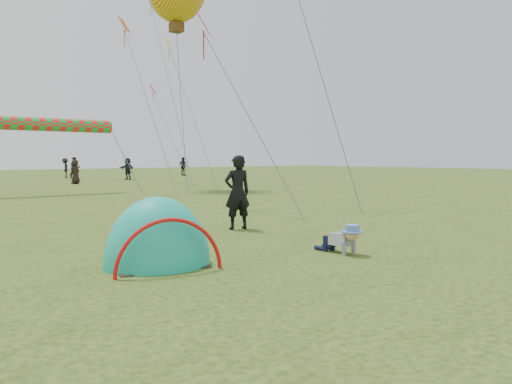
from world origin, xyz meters
TOP-DOWN VIEW (x-y plane):
  - ground at (0.00, 0.00)m, footprint 140.00×140.00m
  - crawling_toddler at (0.17, 0.28)m, footprint 0.52×0.74m
  - popup_tent at (-2.95, 1.55)m, footprint 2.02×1.78m
  - standing_adult at (0.56, 3.97)m, footprint 0.75×0.59m
  - crowd_person_0 at (13.70, 20.59)m, footprint 0.76×0.77m
  - crowd_person_1 at (7.98, 35.57)m, footprint 0.93×0.76m
  - crowd_person_2 at (18.48, 35.79)m, footprint 1.10×0.58m
  - crowd_person_5 at (10.49, 31.02)m, footprint 0.86×1.68m
  - crowd_person_9 at (7.95, 37.83)m, footprint 0.94×1.24m
  - crowd_person_10 at (5.07, 27.45)m, footprint 0.94×0.82m
  - rainbow_tube_kite at (0.86, 18.77)m, footprint 5.78×0.64m
  - diamond_kite_0 at (3.08, 9.15)m, footprint 1.05×1.05m
  - diamond_kite_2 at (8.69, 21.24)m, footprint 0.89×0.89m
  - diamond_kite_5 at (10.76, 27.20)m, footprint 0.81×0.81m
  - diamond_kite_6 at (4.20, 17.80)m, footprint 0.89×0.89m

SIDE VIEW (x-z plane):
  - ground at x=0.00m, z-range 0.00..0.00m
  - popup_tent at x=-2.95m, z-range -1.13..1.13m
  - crawling_toddler at x=0.17m, z-range 0.00..0.57m
  - crowd_person_10 at x=5.07m, z-range 0.00..1.62m
  - crowd_person_9 at x=7.95m, z-range 0.00..1.69m
  - crowd_person_5 at x=10.49m, z-range 0.00..1.73m
  - crowd_person_1 at x=7.98m, z-range 0.00..1.79m
  - crowd_person_2 at x=18.48m, z-range 0.00..1.79m
  - crowd_person_0 at x=13.70m, z-range 0.00..1.80m
  - standing_adult at x=0.56m, z-range 0.00..1.82m
  - rainbow_tube_kite at x=0.86m, z-range 2.99..3.63m
  - diamond_kite_0 at x=3.08m, z-range 6.00..6.85m
  - diamond_kite_5 at x=10.76m, z-range 6.36..7.02m
  - diamond_kite_6 at x=4.20m, z-range 7.93..8.65m
  - diamond_kite_2 at x=8.69m, z-range 8.24..8.96m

